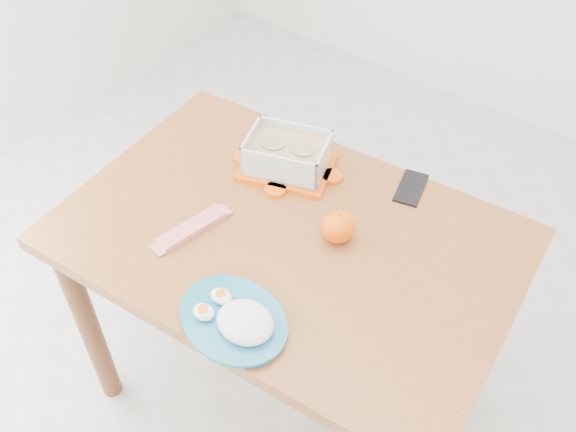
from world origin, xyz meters
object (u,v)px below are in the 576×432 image
Objects in this scene: food_container at (287,155)px; dining_table at (288,263)px; orange_fruit at (338,227)px; rice_plate at (237,319)px; smartphone at (411,188)px.

dining_table is at bearing -71.08° from food_container.
dining_table is at bearing -151.06° from orange_fruit.
rice_plate reaches higher than dining_table.
orange_fruit is at bearing 92.80° from rice_plate.
orange_fruit reaches higher than dining_table.
smartphone is (0.06, 0.26, -0.04)m from orange_fruit.
smartphone is at bearing 4.73° from food_container.
dining_table is at bearing -130.57° from smartphone.
rice_plate is at bearing -83.57° from food_container.
rice_plate is (-0.03, -0.33, -0.02)m from orange_fruit.
smartphone is (0.30, 0.13, -0.05)m from food_container.
dining_table is 0.37m from smartphone.
smartphone is at bearing 58.60° from dining_table.
food_container is 0.51m from rice_plate.
rice_plate is at bearing -112.04° from smartphone.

